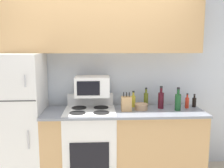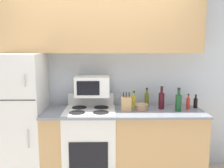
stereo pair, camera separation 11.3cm
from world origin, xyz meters
The scene contains 14 objects.
wall_back centered at (0.00, 0.68, 1.27)m, with size 8.00×0.05×2.55m.
lower_cabinets centered at (0.32, 0.29, 0.46)m, with size 2.06×0.62×0.92m.
refrigerator centered at (-1.03, 0.32, 0.83)m, with size 0.63×0.67×1.65m.
upper_cabinets centered at (0.00, 0.50, 2.02)m, with size 2.69×0.30×0.74m.
stove centered at (-0.12, 0.28, 0.48)m, with size 0.65×0.60×1.09m.
microwave centered at (-0.09, 0.39, 1.22)m, with size 0.44×0.33×0.25m.
knife_block centered at (0.35, 0.26, 1.01)m, with size 0.13×0.11×0.25m.
bowl centered at (0.55, 0.31, 0.96)m, with size 0.18×0.18×0.08m.
bottle_cooking_spray centered at (0.46, 0.46, 1.01)m, with size 0.06×0.06×0.22m.
bottle_wine_green centered at (1.01, 0.25, 1.04)m, with size 0.08×0.08×0.30m.
bottle_wine_red centered at (0.82, 0.37, 1.04)m, with size 0.08×0.08×0.30m.
bottle_soy_sauce centered at (1.29, 0.41, 0.99)m, with size 0.05×0.05×0.18m.
bottle_olive_oil centered at (0.64, 0.49, 1.02)m, with size 0.06×0.06×0.26m.
bottle_hot_sauce centered at (1.17, 0.36, 1.00)m, with size 0.05×0.05×0.20m.
Camera 2 is at (0.12, -2.83, 1.75)m, focal length 40.00 mm.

